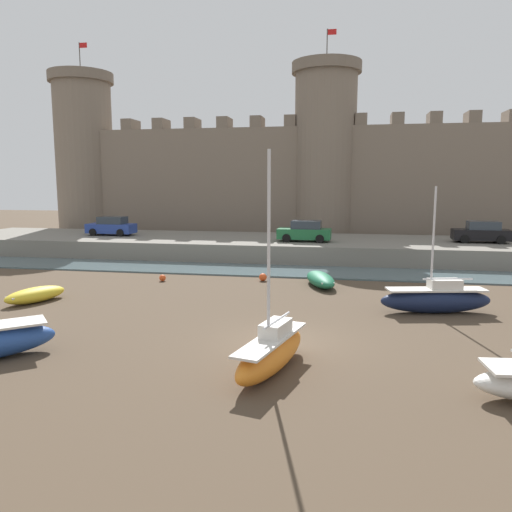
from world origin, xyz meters
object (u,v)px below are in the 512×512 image
object	(u,v)px
rowboat_midflat_right	(320,279)
sailboat_near_channel_left	(436,299)
car_quay_centre_west	(481,232)
car_quay_west	(305,231)
mooring_buoy_near_channel	(263,277)
sailboat_foreground_left	(272,351)
car_quay_east	(112,226)
mooring_buoy_mid_mud	(163,278)
rowboat_near_channel_right	(35,294)

from	to	relation	value
rowboat_midflat_right	sailboat_near_channel_left	world-z (taller)	sailboat_near_channel_left
car_quay_centre_west	car_quay_west	bearing A→B (deg)	-172.53
mooring_buoy_near_channel	car_quay_west	xyz separation A→B (m)	(1.77, 9.00, 1.98)
rowboat_midflat_right	sailboat_foreground_left	bearing A→B (deg)	-93.40
sailboat_near_channel_left	car_quay_west	distance (m)	16.75
rowboat_midflat_right	car_quay_east	distance (m)	22.02
mooring_buoy_mid_mud	mooring_buoy_near_channel	distance (m)	6.14
car_quay_east	sailboat_foreground_left	bearing A→B (deg)	-54.52
car_quay_west	car_quay_east	distance (m)	16.98
sailboat_foreground_left	car_quay_west	distance (m)	23.57
mooring_buoy_mid_mud	rowboat_midflat_right	bearing A→B (deg)	1.51
rowboat_midflat_right	mooring_buoy_near_channel	world-z (taller)	rowboat_midflat_right
sailboat_foreground_left	mooring_buoy_mid_mud	bearing A→B (deg)	123.34
mooring_buoy_near_channel	car_quay_east	bearing A→B (deg)	145.02
mooring_buoy_mid_mud	mooring_buoy_near_channel	bearing A→B (deg)	10.93
rowboat_near_channel_right	car_quay_east	size ratio (longest dim) A/B	0.83
car_quay_centre_west	rowboat_near_channel_right	bearing A→B (deg)	-144.41
car_quay_west	car_quay_east	size ratio (longest dim) A/B	1.00
mooring_buoy_mid_mud	car_quay_centre_west	bearing A→B (deg)	29.44
rowboat_midflat_right	car_quay_west	world-z (taller)	car_quay_west
mooring_buoy_near_channel	car_quay_west	distance (m)	9.38
rowboat_midflat_right	mooring_buoy_mid_mud	distance (m)	9.58
sailboat_foreground_left	car_quay_east	bearing A→B (deg)	125.48
sailboat_foreground_left	mooring_buoy_mid_mud	size ratio (longest dim) A/B	17.41
sailboat_near_channel_left	rowboat_near_channel_right	xyz separation A→B (m)	(-19.49, -1.49, -0.27)
sailboat_near_channel_left	mooring_buoy_near_channel	distance (m)	10.92
rowboat_near_channel_right	mooring_buoy_mid_mud	bearing A→B (deg)	55.46
mooring_buoy_near_channel	car_quay_west	world-z (taller)	car_quay_west
sailboat_near_channel_left	rowboat_near_channel_right	bearing A→B (deg)	-175.63
mooring_buoy_near_channel	sailboat_near_channel_left	bearing A→B (deg)	-33.15
sailboat_foreground_left	rowboat_midflat_right	distance (m)	13.61
car_quay_west	car_quay_centre_west	world-z (taller)	same
sailboat_foreground_left	mooring_buoy_near_channel	world-z (taller)	sailboat_foreground_left
rowboat_near_channel_right	mooring_buoy_near_channel	xyz separation A→B (m)	(10.36, 7.46, -0.16)
sailboat_foreground_left	mooring_buoy_near_channel	size ratio (longest dim) A/B	14.72
car_quay_west	rowboat_midflat_right	bearing A→B (deg)	-79.80
mooring_buoy_near_channel	car_quay_east	xyz separation A→B (m)	(-15.14, 10.59, 1.98)
rowboat_midflat_right	sailboat_near_channel_left	bearing A→B (deg)	-42.15
mooring_buoy_near_channel	car_quay_east	distance (m)	18.58
car_quay_east	car_quay_centre_west	distance (m)	30.21
sailboat_foreground_left	sailboat_near_channel_left	distance (m)	10.66
mooring_buoy_mid_mud	sailboat_near_channel_left	bearing A→B (deg)	-17.57
rowboat_near_channel_right	mooring_buoy_near_channel	bearing A→B (deg)	35.74
sailboat_near_channel_left	car_quay_west	size ratio (longest dim) A/B	1.40
rowboat_near_channel_right	mooring_buoy_mid_mud	distance (m)	7.64
mooring_buoy_mid_mud	car_quay_west	size ratio (longest dim) A/B	0.10
car_quay_east	sailboat_near_channel_left	bearing A→B (deg)	-34.30
car_quay_east	car_quay_west	bearing A→B (deg)	-5.38
car_quay_west	mooring_buoy_near_channel	bearing A→B (deg)	-101.10
mooring_buoy_near_channel	car_quay_east	size ratio (longest dim) A/B	0.11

